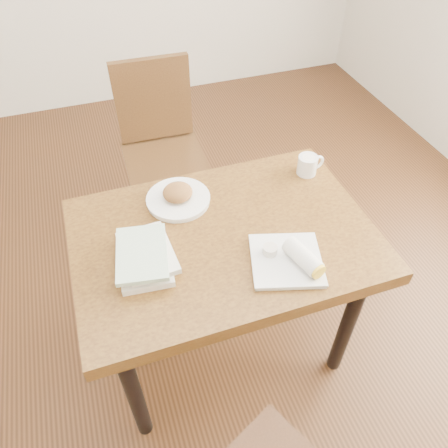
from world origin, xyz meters
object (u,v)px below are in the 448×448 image
object	(u,v)px
plate_scone	(178,197)
coffee_mug	(308,164)
table	(224,251)
chair_far	(161,140)
plate_burrito	(291,259)
book_stack	(145,256)

from	to	relation	value
plate_scone	coffee_mug	distance (m)	0.56
table	plate_scone	distance (m)	0.28
chair_far	plate_burrito	distance (m)	1.20
table	chair_far	size ratio (longest dim) A/B	1.13
plate_burrito	book_stack	distance (m)	0.49
plate_burrito	book_stack	world-z (taller)	plate_burrito
coffee_mug	book_stack	world-z (taller)	coffee_mug
coffee_mug	book_stack	size ratio (longest dim) A/B	0.44
plate_scone	plate_burrito	bearing A→B (deg)	-56.86
coffee_mug	plate_burrito	distance (m)	0.51
table	plate_burrito	distance (m)	0.29
book_stack	plate_burrito	bearing A→B (deg)	-19.62
table	plate_burrito	world-z (taller)	plate_burrito
table	plate_burrito	bearing A→B (deg)	-50.89
chair_far	plate_scone	bearing A→B (deg)	-95.96
table	plate_scone	size ratio (longest dim) A/B	4.35
chair_far	coffee_mug	distance (m)	0.91
table	chair_far	distance (m)	0.96
coffee_mug	plate_burrito	world-z (taller)	coffee_mug
chair_far	book_stack	xyz separation A→B (m)	(-0.26, -1.00, 0.23)
table	coffee_mug	bearing A→B (deg)	26.71
coffee_mug	plate_burrito	xyz separation A→B (m)	(-0.28, -0.43, -0.02)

